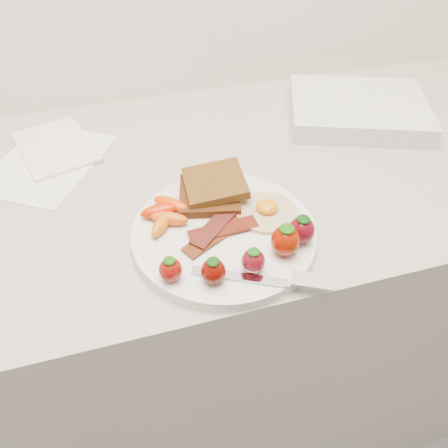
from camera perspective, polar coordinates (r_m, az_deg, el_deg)
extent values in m
cube|color=gray|center=(1.10, -2.84, -12.51)|extent=(2.00, 0.60, 0.90)
cylinder|color=silver|center=(0.64, 0.00, -1.22)|extent=(0.27, 0.27, 0.02)
cube|color=black|center=(0.68, -1.91, 3.80)|extent=(0.11, 0.11, 0.01)
cube|color=black|center=(0.68, -1.22, 5.37)|extent=(0.10, 0.10, 0.02)
cylinder|color=beige|center=(0.66, 5.54, 1.55)|extent=(0.09, 0.09, 0.01)
ellipsoid|color=orange|center=(0.66, 5.66, 2.24)|extent=(0.03, 0.03, 0.02)
cube|color=black|center=(0.62, -1.31, -1.64)|extent=(0.10, 0.07, 0.00)
cube|color=black|center=(0.63, -0.10, -0.73)|extent=(0.10, 0.03, 0.00)
cube|color=black|center=(0.63, -1.04, -0.13)|extent=(0.09, 0.09, 0.00)
ellipsoid|color=#BD2000|center=(0.66, -8.11, 1.81)|extent=(0.07, 0.03, 0.02)
ellipsoid|color=#D64F10|center=(0.64, -7.12, 0.72)|extent=(0.06, 0.04, 0.02)
ellipsoid|color=#DA6408|center=(0.64, -8.17, -0.07)|extent=(0.05, 0.05, 0.02)
ellipsoid|color=#E43A02|center=(0.67, -6.95, 2.59)|extent=(0.06, 0.06, 0.02)
ellipsoid|color=maroon|center=(0.57, -7.01, -5.94)|extent=(0.03, 0.03, 0.03)
ellipsoid|color=#194C08|center=(0.55, -7.16, -4.77)|extent=(0.02, 0.02, 0.01)
ellipsoid|color=#570601|center=(0.56, -1.42, -6.21)|extent=(0.03, 0.03, 0.04)
ellipsoid|color=#0E340A|center=(0.54, -1.45, -4.95)|extent=(0.02, 0.02, 0.01)
ellipsoid|color=#5C0A13|center=(0.57, 3.84, -4.86)|extent=(0.03, 0.03, 0.03)
ellipsoid|color=#104F11|center=(0.56, 3.92, -3.65)|extent=(0.02, 0.02, 0.01)
ellipsoid|color=#791201|center=(0.59, 8.02, -2.19)|extent=(0.04, 0.04, 0.04)
ellipsoid|color=#184F07|center=(0.58, 8.24, -0.61)|extent=(0.02, 0.02, 0.01)
ellipsoid|color=#510610|center=(0.62, 10.10, -0.81)|extent=(0.04, 0.04, 0.04)
ellipsoid|color=#083409|center=(0.60, 10.34, 0.62)|extent=(0.02, 0.02, 0.01)
cube|color=silver|center=(0.57, 1.98, -6.86)|extent=(0.12, 0.07, 0.00)
cube|color=white|center=(0.58, 11.47, -7.24)|extent=(0.06, 0.05, 0.00)
cube|color=white|center=(0.85, -22.11, 7.45)|extent=(0.26, 0.28, 0.00)
cube|color=#FFCAD6|center=(0.89, -21.17, 9.40)|extent=(0.17, 0.20, 0.01)
cube|color=silver|center=(0.96, 17.08, 14.12)|extent=(0.33, 0.29, 0.04)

